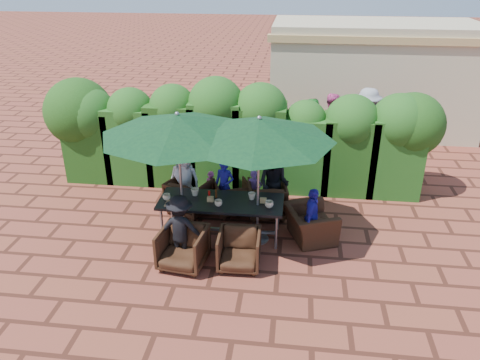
# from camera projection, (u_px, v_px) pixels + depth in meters

# --- Properties ---
(ground) EXTENTS (80.00, 80.00, 0.00)m
(ground) POSITION_uv_depth(u_px,v_px,m) (223.00, 234.00, 9.11)
(ground) COLOR brown
(ground) RESTS_ON ground
(dining_table) EXTENTS (2.34, 0.90, 0.75)m
(dining_table) POSITION_uv_depth(u_px,v_px,m) (221.00, 204.00, 8.81)
(dining_table) COLOR black
(dining_table) RESTS_ON ground
(umbrella_left) EXTENTS (2.79, 2.79, 2.46)m
(umbrella_left) POSITION_uv_depth(u_px,v_px,m) (178.00, 125.00, 8.22)
(umbrella_left) COLOR gray
(umbrella_left) RESTS_ON ground
(umbrella_right) EXTENTS (2.68, 2.68, 2.46)m
(umbrella_right) POSITION_uv_depth(u_px,v_px,m) (259.00, 129.00, 8.01)
(umbrella_right) COLOR gray
(umbrella_right) RESTS_ON ground
(chair_far_left) EXTENTS (1.01, 0.98, 0.81)m
(chair_far_left) POSITION_uv_depth(u_px,v_px,m) (189.00, 194.00, 9.78)
(chair_far_left) COLOR black
(chair_far_left) RESTS_ON ground
(chair_far_mid) EXTENTS (0.90, 0.87, 0.72)m
(chair_far_mid) POSITION_uv_depth(u_px,v_px,m) (232.00, 196.00, 9.79)
(chair_far_mid) COLOR black
(chair_far_mid) RESTS_ON ground
(chair_far_right) EXTENTS (0.89, 0.85, 0.80)m
(chair_far_right) POSITION_uv_depth(u_px,v_px,m) (267.00, 197.00, 9.65)
(chair_far_right) COLOR black
(chair_far_right) RESTS_ON ground
(chair_near_left) EXTENTS (0.85, 0.81, 0.79)m
(chair_near_left) POSITION_uv_depth(u_px,v_px,m) (183.00, 246.00, 8.03)
(chair_near_left) COLOR black
(chair_near_left) RESTS_ON ground
(chair_near_right) EXTENTS (0.73, 0.69, 0.74)m
(chair_near_right) POSITION_uv_depth(u_px,v_px,m) (239.00, 248.00, 8.02)
(chair_near_right) COLOR black
(chair_near_right) RESTS_ON ground
(chair_end_right) EXTENTS (0.91, 1.11, 0.83)m
(chair_end_right) POSITION_uv_depth(u_px,v_px,m) (311.00, 219.00, 8.82)
(chair_end_right) COLOR black
(chair_end_right) RESTS_ON ground
(adult_far_left) EXTENTS (0.71, 0.47, 1.35)m
(adult_far_left) POSITION_uv_depth(u_px,v_px,m) (185.00, 180.00, 9.79)
(adult_far_left) COLOR silver
(adult_far_left) RESTS_ON ground
(adult_far_mid) EXTENTS (0.47, 0.42, 1.15)m
(adult_far_mid) POSITION_uv_depth(u_px,v_px,m) (224.00, 186.00, 9.75)
(adult_far_mid) COLOR #231EA2
(adult_far_mid) RESTS_ON ground
(adult_far_right) EXTENTS (0.75, 0.59, 1.37)m
(adult_far_right) POSITION_uv_depth(u_px,v_px,m) (274.00, 184.00, 9.59)
(adult_far_right) COLOR black
(adult_far_right) RESTS_ON ground
(adult_near_left) EXTENTS (0.81, 0.37, 1.26)m
(adult_near_left) POSITION_uv_depth(u_px,v_px,m) (180.00, 229.00, 8.09)
(adult_near_left) COLOR black
(adult_near_left) RESTS_ON ground
(adult_end_right) EXTENTS (0.45, 0.71, 1.12)m
(adult_end_right) POSITION_uv_depth(u_px,v_px,m) (312.00, 217.00, 8.61)
(adult_end_right) COLOR #231EA2
(adult_end_right) RESTS_ON ground
(child_left) EXTENTS (0.35, 0.32, 0.81)m
(child_left) POSITION_uv_depth(u_px,v_px,m) (211.00, 189.00, 9.99)
(child_left) COLOR #DB4D9A
(child_left) RESTS_ON ground
(child_right) EXTENTS (0.35, 0.30, 0.92)m
(child_right) POSITION_uv_depth(u_px,v_px,m) (254.00, 191.00, 9.79)
(child_right) COLOR #79479B
(child_right) RESTS_ON ground
(pedestrian_a) EXTENTS (1.55, 1.20, 1.59)m
(pedestrian_a) POSITION_uv_depth(u_px,v_px,m) (311.00, 127.00, 12.48)
(pedestrian_a) COLOR #248429
(pedestrian_a) RESTS_ON ground
(pedestrian_b) EXTENTS (0.83, 0.51, 1.70)m
(pedestrian_b) POSITION_uv_depth(u_px,v_px,m) (329.00, 124.00, 12.51)
(pedestrian_b) COLOR #DB4D9A
(pedestrian_b) RESTS_ON ground
(pedestrian_c) EXTENTS (1.35, 0.94, 1.93)m
(pedestrian_c) POSITION_uv_depth(u_px,v_px,m) (366.00, 125.00, 12.13)
(pedestrian_c) COLOR gray
(pedestrian_c) RESTS_ON ground
(cup_a) EXTENTS (0.15, 0.15, 0.12)m
(cup_a) POSITION_uv_depth(u_px,v_px,m) (167.00, 197.00, 8.78)
(cup_a) COLOR beige
(cup_a) RESTS_ON dining_table
(cup_b) EXTENTS (0.16, 0.16, 0.15)m
(cup_b) POSITION_uv_depth(u_px,v_px,m) (195.00, 192.00, 8.94)
(cup_b) COLOR beige
(cup_b) RESTS_ON dining_table
(cup_c) EXTENTS (0.15, 0.15, 0.11)m
(cup_c) POSITION_uv_depth(u_px,v_px,m) (218.00, 203.00, 8.57)
(cup_c) COLOR beige
(cup_c) RESTS_ON dining_table
(cup_d) EXTENTS (0.14, 0.14, 0.13)m
(cup_d) POSITION_uv_depth(u_px,v_px,m) (252.00, 196.00, 8.80)
(cup_d) COLOR beige
(cup_d) RESTS_ON dining_table
(cup_e) EXTENTS (0.16, 0.16, 0.12)m
(cup_e) POSITION_uv_depth(u_px,v_px,m) (269.00, 204.00, 8.51)
(cup_e) COLOR beige
(cup_e) RESTS_ON dining_table
(ketchup_bottle) EXTENTS (0.04, 0.04, 0.17)m
(ketchup_bottle) POSITION_uv_depth(u_px,v_px,m) (209.00, 195.00, 8.81)
(ketchup_bottle) COLOR #B20C0A
(ketchup_bottle) RESTS_ON dining_table
(sauce_bottle) EXTENTS (0.04, 0.04, 0.17)m
(sauce_bottle) POSITION_uv_depth(u_px,v_px,m) (216.00, 193.00, 8.86)
(sauce_bottle) COLOR #4C230C
(sauce_bottle) RESTS_ON dining_table
(serving_tray) EXTENTS (0.35, 0.25, 0.02)m
(serving_tray) POSITION_uv_depth(u_px,v_px,m) (175.00, 204.00, 8.65)
(serving_tray) COLOR #A0744D
(serving_tray) RESTS_ON dining_table
(number_block_left) EXTENTS (0.12, 0.06, 0.10)m
(number_block_left) POSITION_uv_depth(u_px,v_px,m) (210.00, 199.00, 8.73)
(number_block_left) COLOR tan
(number_block_left) RESTS_ON dining_table
(number_block_right) EXTENTS (0.12, 0.06, 0.10)m
(number_block_right) POSITION_uv_depth(u_px,v_px,m) (263.00, 200.00, 8.68)
(number_block_right) COLOR tan
(number_block_right) RESTS_ON dining_table
(hedge_wall) EXTENTS (9.10, 1.60, 2.55)m
(hedge_wall) POSITION_uv_depth(u_px,v_px,m) (232.00, 130.00, 10.64)
(hedge_wall) COLOR #16330D
(hedge_wall) RESTS_ON ground
(building) EXTENTS (6.20, 3.08, 3.20)m
(building) POSITION_uv_depth(u_px,v_px,m) (371.00, 76.00, 14.31)
(building) COLOR #BCB08C
(building) RESTS_ON ground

